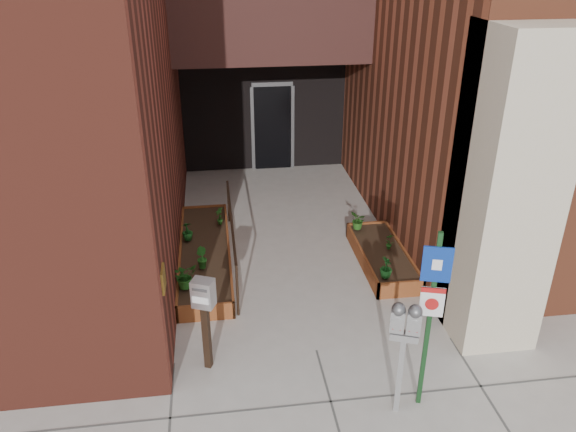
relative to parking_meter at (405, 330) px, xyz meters
name	(u,v)px	position (x,y,z in m)	size (l,w,h in m)	color
ground	(316,350)	(-0.78, 1.24, -1.22)	(80.00, 80.00, 0.00)	#9E9991
planter_left	(205,255)	(-2.33, 3.94, -1.09)	(0.90, 3.60, 0.30)	brown
planter_right	(382,257)	(0.82, 3.44, -1.09)	(0.80, 2.20, 0.30)	brown
handrail	(231,225)	(-1.83, 3.89, -0.47)	(0.04, 3.34, 0.90)	black
parking_meter	(405,330)	(0.00, 0.00, 0.00)	(0.37, 0.24, 1.58)	#9FA0A2
sign_post	(431,305)	(0.32, 0.08, 0.27)	(0.32, 0.12, 2.42)	#143919
payment_dropbox	(204,306)	(-2.29, 1.12, -0.22)	(0.33, 0.29, 1.38)	black
shrub_left_a	(185,276)	(-2.63, 2.68, -0.71)	(0.37, 0.37, 0.41)	#205C1A
shrub_left_b	(201,258)	(-2.37, 3.25, -0.74)	(0.20, 0.20, 0.36)	#1D5A19
shrub_left_c	(187,231)	(-2.63, 4.28, -0.74)	(0.20, 0.20, 0.35)	#164F19
shrub_left_d	(219,216)	(-2.03, 4.82, -0.75)	(0.18, 0.18, 0.35)	#20601B
shrub_right_a	(386,267)	(0.60, 2.54, -0.74)	(0.20, 0.20, 0.36)	#164E1A
shrub_right_b	(390,241)	(0.94, 3.43, -0.77)	(0.16, 0.16, 0.31)	#1F621C
shrub_right_c	(358,221)	(0.57, 4.26, -0.75)	(0.31, 0.31, 0.35)	#265A19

